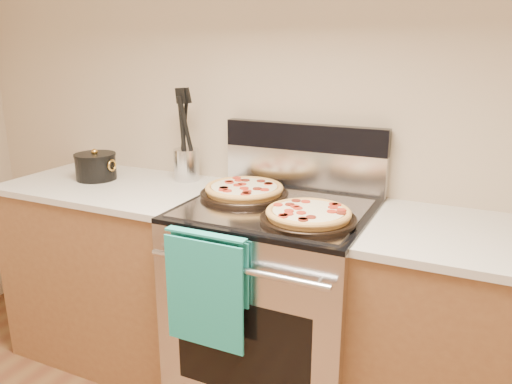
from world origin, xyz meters
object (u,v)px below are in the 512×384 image
at_px(pepperoni_pizza_back, 244,191).
at_px(utensil_crock, 187,165).
at_px(range_body, 276,309).
at_px(saucepan, 96,168).
at_px(pepperoni_pizza_front, 308,215).

distance_m(pepperoni_pizza_back, utensil_crock, 0.45).
xyz_separation_m(range_body, saucepan, (-1.01, 0.06, 0.52)).
height_order(pepperoni_pizza_front, saucepan, saucepan).
relative_size(pepperoni_pizza_back, utensil_crock, 2.41).
xyz_separation_m(pepperoni_pizza_front, saucepan, (-1.19, 0.19, 0.02)).
bearing_deg(saucepan, pepperoni_pizza_front, -8.91).
xyz_separation_m(pepperoni_pizza_back, pepperoni_pizza_front, (0.36, -0.19, -0.00)).
xyz_separation_m(range_body, utensil_crock, (-0.59, 0.24, 0.54)).
height_order(pepperoni_pizza_front, utensil_crock, utensil_crock).
distance_m(utensil_crock, saucepan, 0.46).
height_order(utensil_crock, saucepan, utensil_crock).
bearing_deg(utensil_crock, pepperoni_pizza_front, -25.63).
bearing_deg(pepperoni_pizza_front, pepperoni_pizza_back, 152.47).
xyz_separation_m(pepperoni_pizza_back, saucepan, (-0.83, -0.00, 0.02)).
bearing_deg(pepperoni_pizza_back, utensil_crock, 156.09).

